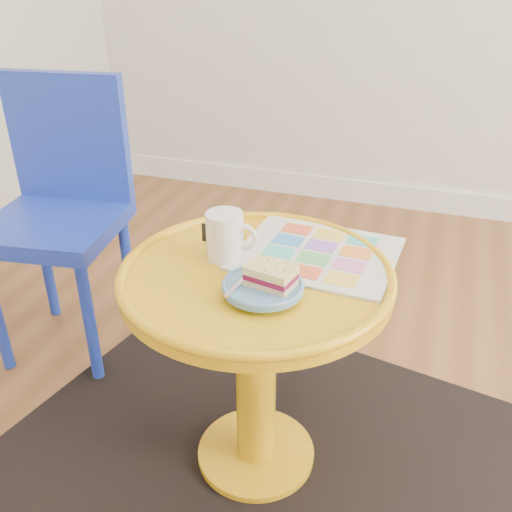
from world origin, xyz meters
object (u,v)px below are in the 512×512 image
(chair, at_px, (61,200))
(mug, at_px, (226,235))
(newspaper, at_px, (317,253))
(side_table, at_px, (256,332))
(plate, at_px, (263,287))

(chair, distance_m, mug, 0.75)
(mug, bearing_deg, newspaper, 23.45)
(side_table, height_order, chair, chair)
(newspaper, height_order, mug, mug)
(side_table, relative_size, mug, 4.99)
(side_table, distance_m, newspaper, 0.23)
(side_table, height_order, plate, plate)
(newspaper, distance_m, mug, 0.22)
(side_table, relative_size, newspaper, 1.70)
(chair, xyz_separation_m, newspaper, (0.87, -0.22, 0.08))
(newspaper, bearing_deg, side_table, -128.53)
(side_table, xyz_separation_m, chair, (-0.76, 0.34, 0.09))
(side_table, height_order, newspaper, newspaper)
(newspaper, bearing_deg, chair, 169.56)
(chair, distance_m, newspaper, 0.90)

